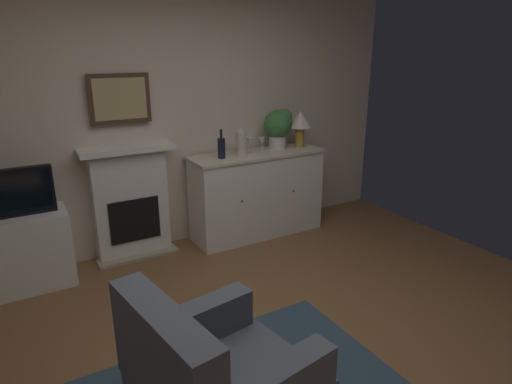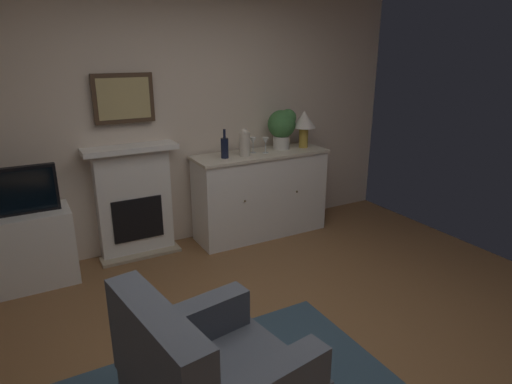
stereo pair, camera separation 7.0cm
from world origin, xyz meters
TOP-DOWN VIEW (x-y plane):
  - ground_plane at (0.00, 0.00)m, footprint 5.23×4.48m
  - wall_rear at (0.00, 2.21)m, footprint 5.23×0.06m
  - fireplace_unit at (-0.50, 2.08)m, footprint 0.87×0.30m
  - framed_picture at (-0.50, 2.13)m, footprint 0.55×0.04m
  - sideboard_cabinet at (0.82, 1.90)m, footprint 1.46×0.49m
  - table_lamp at (1.36, 1.90)m, footprint 0.26×0.26m
  - wine_bottle at (0.39, 1.88)m, footprint 0.08×0.08m
  - wine_glass_left at (0.75, 1.94)m, footprint 0.07×0.07m
  - wine_glass_center at (0.86, 1.87)m, footprint 0.07×0.07m
  - vase_decorative at (0.60, 1.85)m, footprint 0.11×0.11m
  - tv_cabinet at (-1.47, 1.92)m, footprint 0.75×0.42m
  - tv_set at (-1.47, 1.90)m, footprint 0.62×0.07m
  - potted_plant_small at (1.11, 1.95)m, footprint 0.30×0.30m

SIDE VIEW (x-z plane):
  - ground_plane at x=0.00m, z-range -0.10..0.00m
  - tv_cabinet at x=-1.47m, z-range 0.00..0.66m
  - sideboard_cabinet at x=0.82m, z-range 0.00..0.92m
  - fireplace_unit at x=-0.50m, z-range 0.00..1.10m
  - tv_set at x=-1.47m, z-range 0.66..1.06m
  - wine_bottle at x=0.39m, z-range 0.88..1.17m
  - wine_glass_left at x=0.75m, z-range 0.96..1.12m
  - wine_glass_center at x=0.86m, z-range 0.96..1.12m
  - vase_decorative at x=0.60m, z-range 0.92..1.20m
  - potted_plant_small at x=1.11m, z-range 0.96..1.39m
  - table_lamp at x=1.36m, z-range 1.00..1.40m
  - wall_rear at x=0.00m, z-range 0.00..2.76m
  - framed_picture at x=-0.50m, z-range 1.30..1.75m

